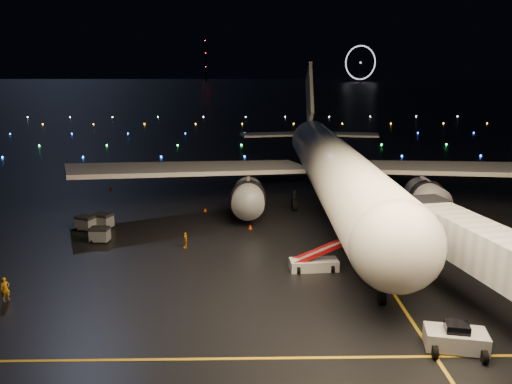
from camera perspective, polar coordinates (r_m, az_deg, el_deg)
ground at (r=337.29m, az=-1.24°, el=10.85°), size 2000.00×2000.00×0.00m
lane_centre at (r=55.75m, az=10.81°, el=-4.20°), size 0.25×80.00×0.02m
lane_cross at (r=32.24m, az=-11.44°, el=-18.26°), size 60.00×0.25×0.02m
airliner at (r=63.25m, az=8.53°, el=6.50°), size 65.69×62.53×18.29m
pushback_tug at (r=34.57m, az=21.89°, el=-15.03°), size 4.02×2.65×1.76m
belt_loader at (r=43.84m, az=6.67°, el=-7.02°), size 6.23×2.09×2.97m
crew_a at (r=42.67m, az=-26.74°, el=-9.87°), size 0.80×0.79×1.86m
crew_c at (r=49.51m, az=-8.09°, el=-5.46°), size 0.74×0.99×1.56m
safety_cone_0 at (r=54.90m, az=-0.66°, el=-3.98°), size 0.46×0.46×0.48m
safety_cone_1 at (r=65.08m, az=-1.42°, el=-1.15°), size 0.46×0.46×0.46m
safety_cone_2 at (r=61.97m, az=-5.83°, el=-1.98°), size 0.50×0.50×0.48m
safety_cone_3 at (r=74.99m, az=-16.28°, el=0.33°), size 0.54×0.54×0.54m
ferris_wheel at (r=775.66m, az=11.86°, el=14.13°), size 49.33×16.80×52.00m
radio_mast at (r=779.37m, az=-5.77°, el=14.78°), size 1.80×1.80×64.00m
taxiway_lights at (r=143.85m, az=-1.35°, el=7.04°), size 164.00×92.00×0.36m
baggage_cart_0 at (r=52.99m, az=-17.42°, el=-4.68°), size 1.95×1.45×1.56m
baggage_cart_1 at (r=57.43m, az=-17.09°, el=-3.18°), size 2.35×2.04×1.67m
baggage_cart_2 at (r=57.29m, az=-18.92°, el=-3.40°), size 2.25×1.94×1.60m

